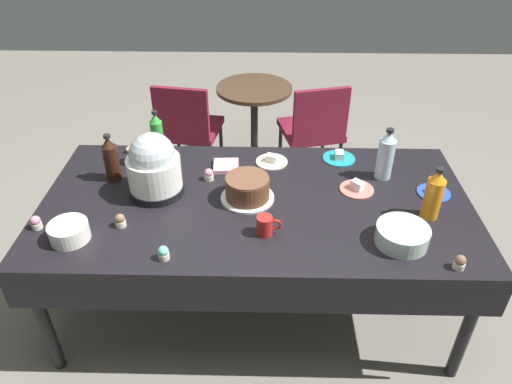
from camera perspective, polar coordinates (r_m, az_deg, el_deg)
name	(u,v)px	position (r m, az deg, el deg)	size (l,w,h in m)	color
ground	(256,300)	(2.95, 0.00, -12.82)	(9.00, 9.00, 0.00)	slate
potluck_table	(256,210)	(2.49, 0.00, -2.11)	(2.20, 1.10, 0.75)	black
frosted_layer_cake	(247,189)	(2.42, -1.04, 0.40)	(0.28, 0.28, 0.13)	silver
slow_cooker	(154,167)	(2.47, -12.14, 2.96)	(0.28, 0.28, 0.34)	black
glass_salad_bowl	(402,235)	(2.26, 17.07, -4.96)	(0.24, 0.24, 0.09)	#B2C6BC
ceramic_snack_bowl	(69,232)	(2.34, -21.45, -4.43)	(0.18, 0.18, 0.08)	silver
dessert_plate_cobalt	(434,192)	(2.66, 20.50, 0.02)	(0.17, 0.17, 0.04)	#2D4CB2
dessert_plate_cream	(272,161)	(2.75, 1.89, 3.78)	(0.18, 0.18, 0.05)	beige
dessert_plate_teal	(339,157)	(2.83, 9.90, 4.11)	(0.19, 0.19, 0.05)	teal
dessert_plate_coral	(357,188)	(2.57, 11.97, 0.48)	(0.18, 0.18, 0.05)	#E07266
cupcake_vanilla	(209,175)	(2.60, -5.65, 2.08)	(0.05, 0.05, 0.07)	beige
cupcake_rose	(36,223)	(2.48, -24.82, -3.34)	(0.05, 0.05, 0.07)	beige
cupcake_lemon	(163,253)	(2.13, -11.01, -7.18)	(0.05, 0.05, 0.07)	beige
cupcake_mint	(460,262)	(2.22, 23.19, -7.75)	(0.05, 0.05, 0.07)	beige
cupcake_berry	(120,221)	(2.35, -15.93, -3.30)	(0.05, 0.05, 0.07)	beige
soda_bottle_lime_soda	(157,135)	(2.83, -11.73, 6.70)	(0.07, 0.07, 0.28)	green
soda_bottle_orange_juice	(434,195)	(2.42, 20.48, -0.32)	(0.09, 0.09, 0.28)	orange
soda_bottle_cola	(111,159)	(2.66, -16.94, 3.79)	(0.08, 0.08, 0.27)	#33190F
soda_bottle_water	(386,155)	(2.65, 15.26, 4.25)	(0.09, 0.09, 0.29)	silver
coffee_mug_red	(265,225)	(2.21, 1.13, -4.01)	(0.12, 0.08, 0.09)	#B2231E
coffee_mug_tan	(135,155)	(2.82, -14.23, 4.27)	(0.12, 0.08, 0.10)	tan
paper_napkin_stack	(226,166)	(2.71, -3.60, 3.13)	(0.14, 0.14, 0.02)	pink
maroon_chair_left	(188,125)	(3.77, -8.17, 7.88)	(0.50, 0.50, 0.85)	maroon
maroon_chair_right	(314,127)	(3.74, 6.96, 7.76)	(0.53, 0.53, 0.85)	maroon
round_cafe_table	(254,113)	(3.92, -0.21, 9.46)	(0.60, 0.60, 0.72)	#473323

